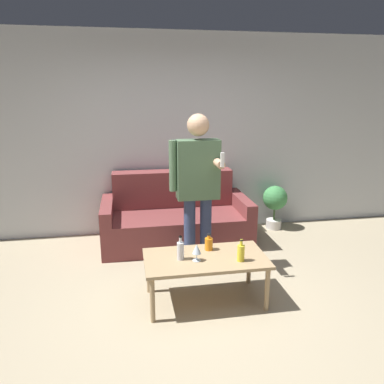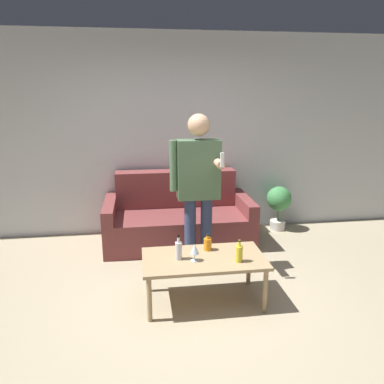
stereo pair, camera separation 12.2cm
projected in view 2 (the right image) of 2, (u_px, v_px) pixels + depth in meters
The scene contains 10 objects.
ground_plane at pixel (202, 319), 3.30m from camera, with size 16.00×16.00×0.00m, color tan.
wall_back at pixel (175, 136), 5.12m from camera, with size 8.00×0.06×2.70m.
couch at pixel (178, 218), 4.94m from camera, with size 1.89×0.92×0.91m.
coffee_table at pixel (204, 262), 3.48m from camera, with size 1.14×0.61×0.45m.
bottle_orange at pixel (239, 253), 3.36m from camera, with size 0.07×0.07×0.21m.
bottle_green at pixel (208, 244), 3.61m from camera, with size 0.08×0.08×0.16m.
bottle_dark at pixel (179, 250), 3.41m from camera, with size 0.06×0.06×0.23m.
wine_glass_near at pixel (195, 249), 3.37m from camera, with size 0.08×0.08×0.16m.
person_standing_front at pixel (198, 182), 3.95m from camera, with size 0.53×0.45×1.72m.
potted_plant at pixel (279, 202), 5.33m from camera, with size 0.35×0.35×0.64m.
Camera 2 is at (-0.50, -2.85, 1.95)m, focal length 35.00 mm.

